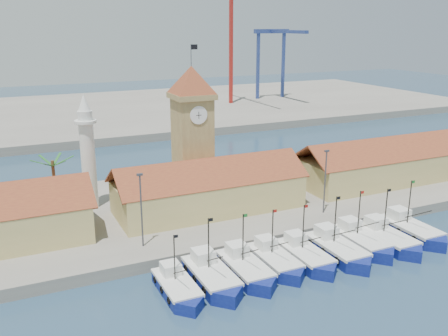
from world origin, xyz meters
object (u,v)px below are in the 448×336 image
boat_4 (306,257)px  minaret (88,152)px  clock_tower (192,129)px  boat_0 (178,289)px

boat_4 → minaret: (-19.85, 25.44, 8.97)m
clock_tower → boat_4: bearing=-78.3°
boat_0 → clock_tower: clock_tower is taller
boat_4 → clock_tower: size_ratio=0.43×
boat_4 → clock_tower: bearing=101.7°
boat_4 → clock_tower: clock_tower is taller
boat_0 → boat_4: (16.06, 0.47, 0.06)m
boat_0 → boat_4: bearing=1.7°
boat_0 → clock_tower: size_ratio=0.39×
boat_0 → clock_tower: (11.21, 23.90, 11.26)m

